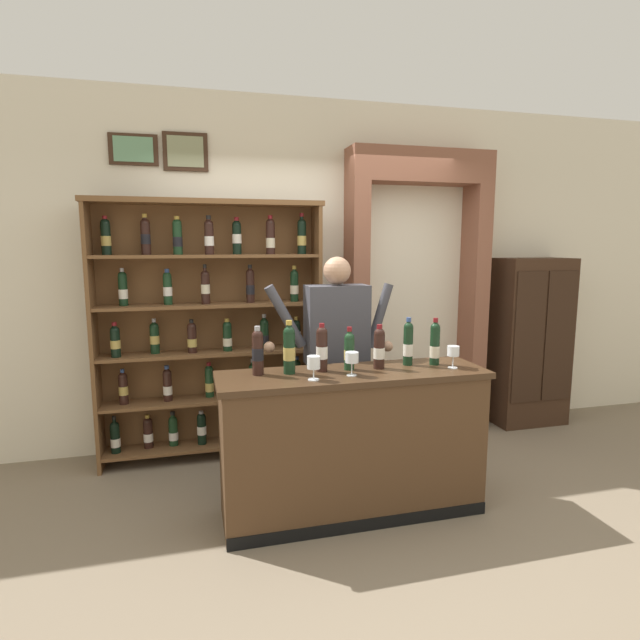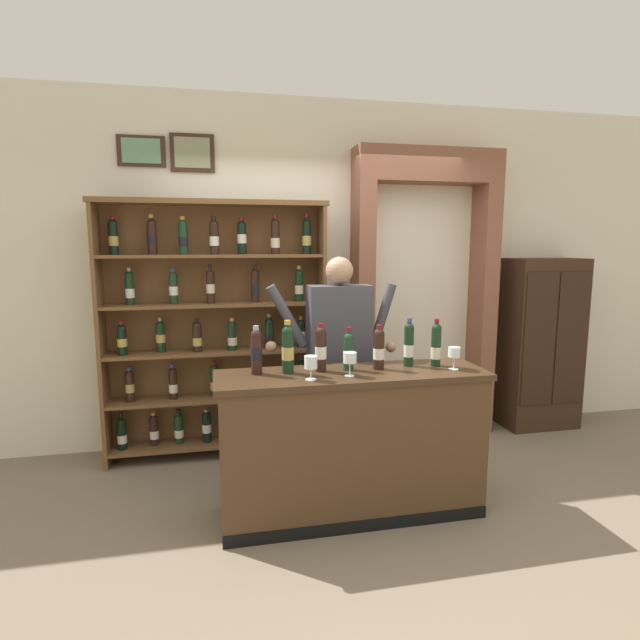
{
  "view_description": "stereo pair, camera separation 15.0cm",
  "coord_description": "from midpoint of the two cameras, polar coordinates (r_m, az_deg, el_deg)",
  "views": [
    {
      "loc": [
        -1.01,
        -2.98,
        1.76
      ],
      "look_at": [
        -0.18,
        0.23,
        1.27
      ],
      "focal_mm": 28.3,
      "sensor_mm": 36.0,
      "label": 1
    },
    {
      "loc": [
        -0.87,
        -3.01,
        1.76
      ],
      "look_at": [
        -0.18,
        0.23,
        1.27
      ],
      "focal_mm": 28.3,
      "sensor_mm": 36.0,
      "label": 2
    }
  ],
  "objects": [
    {
      "name": "back_wall",
      "position": [
        4.59,
        -2.76,
        5.31
      ],
      "size": [
        12.0,
        0.19,
        3.01
      ],
      "color": "beige",
      "rests_on": "ground"
    },
    {
      "name": "tasting_bottle_vin_santo",
      "position": [
        3.16,
        -8.41,
        -3.49
      ],
      "size": [
        0.07,
        0.07,
        0.31
      ],
      "color": "black",
      "rests_on": "tasting_counter"
    },
    {
      "name": "ground_plane",
      "position": [
        3.6,
        2.67,
        -20.93
      ],
      "size": [
        14.0,
        14.0,
        0.02
      ],
      "primitive_type": "cube",
      "color": "#7A6B56"
    },
    {
      "name": "tasting_counter",
      "position": [
        3.38,
        2.42,
        -13.77
      ],
      "size": [
        1.74,
        0.51,
        0.96
      ],
      "color": "#4C331E",
      "rests_on": "ground"
    },
    {
      "name": "tasting_bottle_chianti",
      "position": [
        3.26,
        2.02,
        -3.43
      ],
      "size": [
        0.07,
        0.07,
        0.28
      ],
      "color": "#19381E",
      "rests_on": "tasting_counter"
    },
    {
      "name": "archway_doorway",
      "position": [
        4.79,
        9.54,
        4.85
      ],
      "size": [
        1.33,
        0.45,
        2.59
      ],
      "color": "brown",
      "rests_on": "ground"
    },
    {
      "name": "wine_shelf",
      "position": [
        4.21,
        -13.25,
        -0.73
      ],
      "size": [
        1.83,
        0.3,
        2.11
      ],
      "color": "brown",
      "rests_on": "ground"
    },
    {
      "name": "tasting_bottle_brunello",
      "position": [
        3.3,
        5.42,
        -3.12
      ],
      "size": [
        0.07,
        0.07,
        0.29
      ],
      "color": "black",
      "rests_on": "tasting_counter"
    },
    {
      "name": "tasting_bottle_grappa",
      "position": [
        3.21,
        -1.13,
        -3.19
      ],
      "size": [
        0.07,
        0.07,
        0.31
      ],
      "color": "black",
      "rests_on": "tasting_counter"
    },
    {
      "name": "shopkeeper",
      "position": [
        3.73,
        0.72,
        -2.53
      ],
      "size": [
        0.99,
        0.22,
        1.68
      ],
      "color": "#2D3347",
      "rests_on": "ground"
    },
    {
      "name": "tasting_bottle_bianco",
      "position": [
        3.42,
        8.7,
        -2.61
      ],
      "size": [
        0.07,
        0.07,
        0.32
      ],
      "color": "black",
      "rests_on": "tasting_counter"
    },
    {
      "name": "side_cabinet",
      "position": [
        5.35,
        21.83,
        -2.25
      ],
      "size": [
        0.7,
        0.44,
        1.63
      ],
      "color": "#382316",
      "rests_on": "ground"
    },
    {
      "name": "tasting_bottle_prosecco",
      "position": [
        3.17,
        -4.86,
        -3.24
      ],
      "size": [
        0.08,
        0.08,
        0.34
      ],
      "color": "black",
      "rests_on": "tasting_counter"
    },
    {
      "name": "wine_glass_left",
      "position": [
        3.4,
        13.62,
        -3.57
      ],
      "size": [
        0.08,
        0.08,
        0.15
      ],
      "color": "silver",
      "rests_on": "tasting_counter"
    },
    {
      "name": "tasting_bottle_rosso",
      "position": [
        3.46,
        11.65,
        -2.64
      ],
      "size": [
        0.07,
        0.07,
        0.32
      ],
      "color": "black",
      "rests_on": "tasting_counter"
    },
    {
      "name": "wine_glass_spare",
      "position": [
        3.02,
        -2.16,
        -4.91
      ],
      "size": [
        0.08,
        0.08,
        0.15
      ],
      "color": "silver",
      "rests_on": "tasting_counter"
    },
    {
      "name": "wine_glass_right",
      "position": [
        3.12,
        2.24,
        -4.38
      ],
      "size": [
        0.08,
        0.08,
        0.15
      ],
      "color": "silver",
      "rests_on": "tasting_counter"
    }
  ]
}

